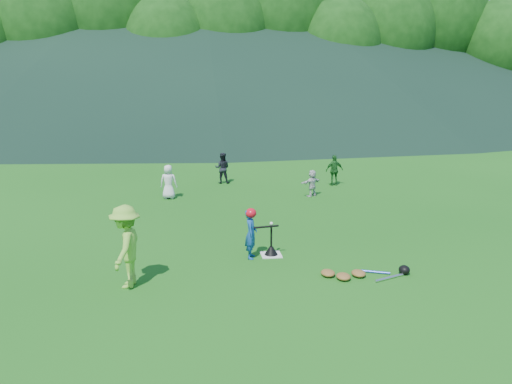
# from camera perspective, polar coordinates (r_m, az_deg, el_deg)

# --- Properties ---
(ground) EXTENTS (120.00, 120.00, 0.00)m
(ground) POSITION_cam_1_polar(r_m,az_deg,el_deg) (11.25, 1.74, -7.23)
(ground) COLOR #155613
(ground) RESTS_ON ground
(home_plate) EXTENTS (0.45, 0.45, 0.02)m
(home_plate) POSITION_cam_1_polar(r_m,az_deg,el_deg) (11.25, 1.74, -7.19)
(home_plate) COLOR silver
(home_plate) RESTS_ON ground
(baseball) EXTENTS (0.08, 0.08, 0.08)m
(baseball) POSITION_cam_1_polar(r_m,az_deg,el_deg) (11.02, 1.77, -3.62)
(baseball) COLOR white
(baseball) RESTS_ON batting_tee
(batter_child) EXTENTS (0.34, 0.45, 1.10)m
(batter_child) POSITION_cam_1_polar(r_m,az_deg,el_deg) (10.92, -0.57, -4.81)
(batter_child) COLOR navy
(batter_child) RESTS_ON ground
(adult_coach) EXTENTS (0.75, 1.11, 1.58)m
(adult_coach) POSITION_cam_1_polar(r_m,az_deg,el_deg) (9.68, -14.64, -6.03)
(adult_coach) COLOR #7FC53A
(adult_coach) RESTS_ON ground
(fielder_a) EXTENTS (0.61, 0.45, 1.13)m
(fielder_a) POSITION_cam_1_polar(r_m,az_deg,el_deg) (16.67, -9.97, 1.15)
(fielder_a) COLOR silver
(fielder_a) RESTS_ON ground
(fielder_b) EXTENTS (0.65, 0.56, 1.17)m
(fielder_b) POSITION_cam_1_polar(r_m,az_deg,el_deg) (18.99, -3.86, 2.75)
(fielder_b) COLOR black
(fielder_b) RESTS_ON ground
(fielder_c) EXTENTS (0.69, 0.34, 1.14)m
(fielder_c) POSITION_cam_1_polar(r_m,az_deg,el_deg) (18.76, 8.95, 2.46)
(fielder_c) COLOR #1A561D
(fielder_c) RESTS_ON ground
(fielder_d) EXTENTS (0.85, 0.67, 0.90)m
(fielder_d) POSITION_cam_1_polar(r_m,az_deg,el_deg) (16.89, 6.43, 1.01)
(fielder_d) COLOR silver
(fielder_d) RESTS_ON ground
(batting_tee) EXTENTS (0.30, 0.30, 0.68)m
(batting_tee) POSITION_cam_1_polar(r_m,az_deg,el_deg) (11.21, 1.75, -6.61)
(batting_tee) COLOR black
(batting_tee) RESTS_ON home_plate
(batter_gear) EXTENTS (0.73, 0.26, 0.46)m
(batter_gear) POSITION_cam_1_polar(r_m,az_deg,el_deg) (10.79, -0.45, -2.55)
(batter_gear) COLOR red
(batter_gear) RESTS_ON ground
(equipment_pile) EXTENTS (1.80, 0.66, 0.19)m
(equipment_pile) POSITION_cam_1_polar(r_m,az_deg,el_deg) (10.26, 11.67, -9.10)
(equipment_pile) COLOR olive
(equipment_pile) RESTS_ON ground
(outfield_fence) EXTENTS (70.07, 0.08, 1.33)m
(outfield_fence) POSITION_cam_1_polar(r_m,az_deg,el_deg) (38.60, -5.20, 7.87)
(outfield_fence) COLOR gray
(outfield_fence) RESTS_ON ground
(tree_line) EXTENTS (70.04, 11.40, 14.82)m
(tree_line) POSITION_cam_1_polar(r_m,az_deg,el_deg) (44.53, -5.50, 18.16)
(tree_line) COLOR #382314
(tree_line) RESTS_ON ground
(distant_hills) EXTENTS (155.00, 140.00, 32.00)m
(distant_hills) POSITION_cam_1_polar(r_m,az_deg,el_deg) (93.11, -12.03, 19.18)
(distant_hills) COLOR black
(distant_hills) RESTS_ON ground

